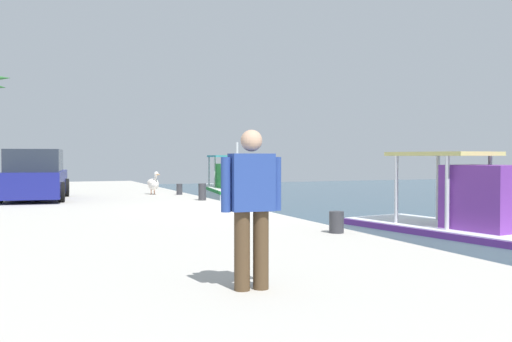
{
  "coord_description": "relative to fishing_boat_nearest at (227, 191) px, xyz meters",
  "views": [
    {
      "loc": [
        14.21,
        -5.57,
        2.15
      ],
      "look_at": [
        -3.22,
        1.5,
        1.67
      ],
      "focal_mm": 40.49,
      "sensor_mm": 36.0,
      "label": 1
    }
  ],
  "objects": [
    {
      "name": "pelican",
      "position": [
        3.6,
        -4.02,
        0.58
      ],
      "size": [
        0.97,
        0.46,
        0.82
      ],
      "color": "tan",
      "rests_on": "quay_pier"
    },
    {
      "name": "mooring_bollard_second",
      "position": [
        6.86,
        -3.2,
        0.44
      ],
      "size": [
        0.24,
        0.24,
        0.52
      ],
      "primitive_type": "cylinder",
      "color": "#333338",
      "rests_on": "quay_pier"
    },
    {
      "name": "fishing_boat_second",
      "position": [
        15.18,
        -0.49,
        0.03
      ],
      "size": [
        5.03,
        2.53,
        3.1
      ],
      "color": "white",
      "rests_on": "ground"
    },
    {
      "name": "mooring_bollard_fourth",
      "position": [
        15.03,
        -3.2,
        0.37
      ],
      "size": [
        0.26,
        0.26,
        0.38
      ],
      "primitive_type": "cylinder",
      "color": "#333338",
      "rests_on": "quay_pier"
    },
    {
      "name": "parked_car",
      "position": [
        4.71,
        -7.96,
        0.89
      ],
      "size": [
        4.27,
        2.24,
        1.57
      ],
      "color": "black",
      "rests_on": "quay_pier"
    },
    {
      "name": "mooring_bollard_third",
      "position": [
        10.02,
        -3.2,
        0.4
      ],
      "size": [
        0.21,
        0.21,
        0.45
      ],
      "primitive_type": "cylinder",
      "color": "#333338",
      "rests_on": "quay_pier"
    },
    {
      "name": "fishing_boat_nearest",
      "position": [
        0.0,
        0.0,
        0.0
      ],
      "size": [
        6.51,
        2.65,
        2.72
      ],
      "color": "white",
      "rests_on": "ground"
    },
    {
      "name": "fisherman_standing",
      "position": [
        18.49,
        -6.18,
        1.07
      ],
      "size": [
        0.26,
        0.63,
        1.62
      ],
      "color": "#4C3823",
      "rests_on": "quay_pier"
    },
    {
      "name": "mooring_bollard_nearest",
      "position": [
        4.08,
        -3.2,
        0.37
      ],
      "size": [
        0.21,
        0.21,
        0.39
      ],
      "primitive_type": "cylinder",
      "color": "#333338",
      "rests_on": "quay_pier"
    },
    {
      "name": "quay_pier",
      "position": [
        9.67,
        -7.75,
        -0.22
      ],
      "size": [
        36.0,
        10.0,
        0.8
      ],
      "primitive_type": "cube",
      "color": "#BCB7AD",
      "rests_on": "ground"
    }
  ]
}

